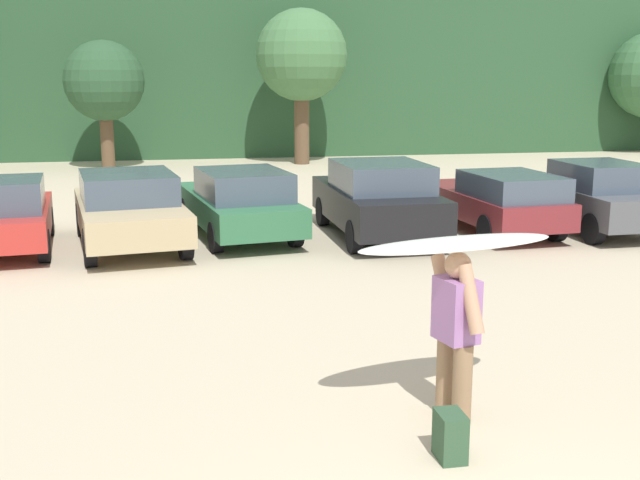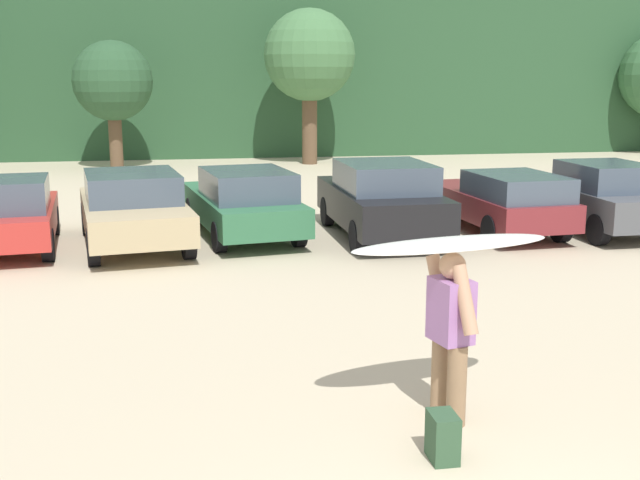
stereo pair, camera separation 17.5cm
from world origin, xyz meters
TOP-DOWN VIEW (x-y plane):
  - hillside_ridge at (0.00, 34.86)m, footprint 108.00×12.00m
  - tree_far_right at (-4.83, 26.02)m, footprint 2.92×2.92m
  - tree_center_right at (2.52, 26.38)m, footprint 3.51×3.51m
  - parked_car_tan at (-3.36, 12.14)m, footprint 2.61×4.82m
  - parked_car_forest_green at (-1.07, 12.75)m, footprint 2.55×5.02m
  - parked_car_black at (1.85, 12.11)m, footprint 2.04×4.55m
  - parked_car_maroon at (4.58, 12.15)m, footprint 2.09×4.56m
  - parked_car_dark_gray at (6.81, 11.86)m, footprint 1.85×4.00m
  - person_adult at (0.31, 3.13)m, footprint 0.41×0.88m
  - surfboard_white at (0.31, 3.18)m, footprint 2.24×1.03m
  - backpack_dropped at (-0.02, 2.30)m, footprint 0.24×0.34m

SIDE VIEW (x-z plane):
  - backpack_dropped at x=-0.02m, z-range 0.00..0.45m
  - parked_car_maroon at x=4.58m, z-range 0.04..1.44m
  - parked_car_forest_green at x=-1.07m, z-range 0.02..1.51m
  - parked_car_tan at x=-3.36m, z-range 0.04..1.56m
  - parked_car_dark_gray at x=6.81m, z-range 0.02..1.59m
  - parked_car_black at x=1.85m, z-range 0.03..1.68m
  - person_adult at x=0.31m, z-range 0.11..1.87m
  - surfboard_white at x=0.31m, z-range 1.79..1.86m
  - tree_far_right at x=-4.83m, z-range 0.84..5.53m
  - tree_center_right at x=2.52m, z-range 1.15..7.09m
  - hillside_ridge at x=0.00m, z-range 0.00..8.55m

